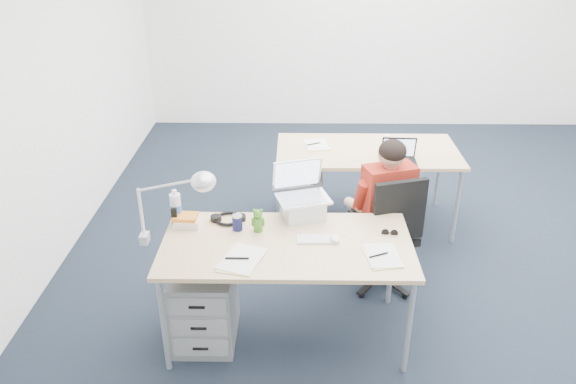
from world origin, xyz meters
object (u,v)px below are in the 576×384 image
at_px(wireless_keyboard, 317,239).
at_px(book_stack, 186,221).
at_px(silver_laptop, 303,192).
at_px(desk_far, 367,155).
at_px(can_koozie, 237,222).
at_px(water_bottle, 176,206).
at_px(computer_mouse, 335,238).
at_px(drawer_pedestal_far, 299,196).
at_px(sunglasses, 390,233).
at_px(seated_person, 379,207).
at_px(drawer_pedestal_near, 205,303).
at_px(dark_laptop, 400,152).
at_px(desk_lamp, 165,207).
at_px(cordless_phone, 174,218).
at_px(desk_near, 287,249).
at_px(headphones, 228,218).
at_px(far_cup, 387,140).
at_px(bear_figurine, 258,220).
at_px(office_chair, 384,253).

bearing_deg(wireless_keyboard, book_stack, 167.72).
bearing_deg(silver_laptop, desk_far, 47.69).
bearing_deg(can_koozie, water_bottle, 166.92).
bearing_deg(computer_mouse, can_koozie, 157.81).
relative_size(wireless_keyboard, can_koozie, 2.38).
height_order(drawer_pedestal_far, sunglasses, sunglasses).
height_order(seated_person, book_stack, seated_person).
distance_m(drawer_pedestal_near, dark_laptop, 2.04).
bearing_deg(desk_lamp, drawer_pedestal_near, 11.77).
relative_size(desk_far, drawer_pedestal_near, 2.91).
bearing_deg(dark_laptop, cordless_phone, -144.60).
height_order(desk_near, dark_laptop, dark_laptop).
relative_size(drawer_pedestal_far, sunglasses, 5.02).
bearing_deg(book_stack, headphones, 15.30).
xyz_separation_m(water_bottle, cordless_phone, (0.00, -0.07, -0.05)).
bearing_deg(desk_far, book_stack, -135.23).
bearing_deg(computer_mouse, silver_laptop, 111.63).
xyz_separation_m(computer_mouse, sunglasses, (0.36, 0.08, -0.01)).
bearing_deg(desk_near, can_koozie, 153.81).
bearing_deg(drawer_pedestal_near, silver_laptop, 30.89).
relative_size(silver_laptop, can_koozie, 3.38).
bearing_deg(computer_mouse, drawer_pedestal_near, 174.33).
distance_m(desk_near, desk_far, 1.71).
relative_size(cordless_phone, far_cup, 1.48).
relative_size(computer_mouse, cordless_phone, 0.74).
xyz_separation_m(headphones, sunglasses, (1.07, -0.17, -0.01)).
distance_m(bear_figurine, cordless_phone, 0.56).
distance_m(bear_figurine, book_stack, 0.49).
bearing_deg(drawer_pedestal_near, computer_mouse, 4.60).
relative_size(office_chair, sunglasses, 8.76).
bearing_deg(desk_near, cordless_phone, 165.61).
bearing_deg(silver_laptop, drawer_pedestal_near, -165.75).
bearing_deg(drawer_pedestal_near, bear_figurine, 27.93).
height_order(desk_near, sunglasses, sunglasses).
distance_m(desk_far, bear_figurine, 1.67).
xyz_separation_m(silver_laptop, water_bottle, (-0.85, -0.09, -0.06)).
bearing_deg(wireless_keyboard, can_koozie, 165.39).
height_order(seated_person, desk_lamp, desk_lamp).
bearing_deg(bear_figurine, computer_mouse, -3.68).
bearing_deg(office_chair, book_stack, 179.30).
height_order(bear_figurine, dark_laptop, dark_laptop).
bearing_deg(book_stack, dark_laptop, 33.58).
height_order(sunglasses, far_cup, far_cup).
bearing_deg(can_koozie, seated_person, 30.62).
height_order(drawer_pedestal_far, desk_lamp, desk_lamp).
distance_m(bear_figurine, far_cup, 1.86).
xyz_separation_m(desk_near, headphones, (-0.41, 0.28, 0.07)).
distance_m(drawer_pedestal_near, desk_lamp, 0.74).
bearing_deg(silver_laptop, desk_lamp, -173.98).
height_order(office_chair, sunglasses, office_chair).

